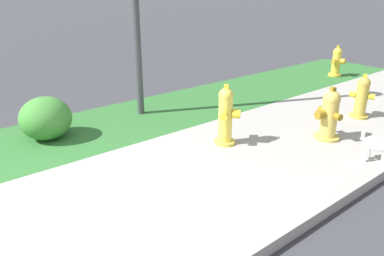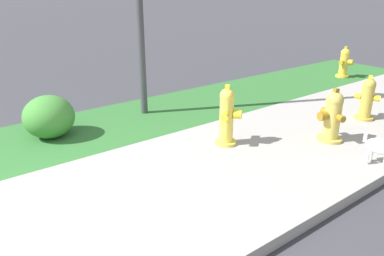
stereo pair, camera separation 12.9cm
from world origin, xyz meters
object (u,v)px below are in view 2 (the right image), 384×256
(fire_hydrant_at_driveway, at_px, (227,117))
(small_white_dog, at_px, (384,148))
(fire_hydrant_across_street, at_px, (344,63))
(fire_hydrant_far_end, at_px, (332,117))
(shrub_bush_far_verge, at_px, (49,117))
(fire_hydrant_by_grass_verge, at_px, (367,99))

(fire_hydrant_at_driveway, bearing_deg, small_white_dog, 82.62)
(fire_hydrant_across_street, bearing_deg, fire_hydrant_far_end, 20.86)
(fire_hydrant_across_street, xyz_separation_m, shrub_bush_far_verge, (-6.29, 0.48, -0.03))
(small_white_dog, xyz_separation_m, shrub_bush_far_verge, (-2.71, 3.22, 0.05))
(fire_hydrant_by_grass_verge, height_order, fire_hydrant_across_street, fire_hydrant_by_grass_verge)
(small_white_dog, bearing_deg, fire_hydrant_far_end, 159.01)
(shrub_bush_far_verge, bearing_deg, fire_hydrant_across_street, -4.41)
(fire_hydrant_far_end, relative_size, shrub_bush_far_verge, 1.07)
(fire_hydrant_far_end, relative_size, fire_hydrant_at_driveway, 0.90)
(fire_hydrant_by_grass_verge, bearing_deg, fire_hydrant_at_driveway, -127.02)
(fire_hydrant_far_end, xyz_separation_m, fire_hydrant_at_driveway, (-1.18, 0.75, 0.04))
(fire_hydrant_at_driveway, relative_size, small_white_dog, 1.68)
(fire_hydrant_across_street, xyz_separation_m, fire_hydrant_at_driveway, (-4.55, -1.17, 0.07))
(fire_hydrant_at_driveway, xyz_separation_m, small_white_dog, (0.97, -1.56, -0.15))
(small_white_dog, bearing_deg, fire_hydrant_across_street, 120.41)
(fire_hydrant_far_end, bearing_deg, fire_hydrant_by_grass_verge, -65.33)
(fire_hydrant_at_driveway, bearing_deg, fire_hydrant_across_street, 155.15)
(fire_hydrant_far_end, distance_m, fire_hydrant_at_driveway, 1.39)
(fire_hydrant_far_end, bearing_deg, small_white_dog, -177.52)
(fire_hydrant_far_end, bearing_deg, fire_hydrant_at_driveway, 73.97)
(fire_hydrant_at_driveway, distance_m, small_white_dog, 1.85)
(fire_hydrant_far_end, height_order, small_white_dog, fire_hydrant_far_end)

